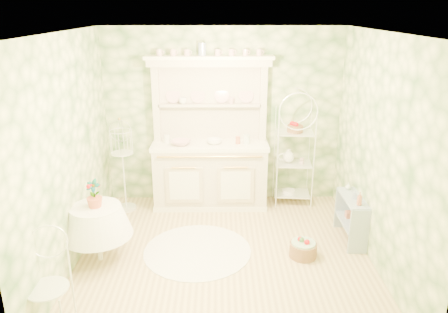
{
  "coord_description": "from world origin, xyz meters",
  "views": [
    {
      "loc": [
        -0.06,
        -4.75,
        2.95
      ],
      "look_at": [
        0.0,
        0.5,
        1.15
      ],
      "focal_mm": 35.0,
      "sensor_mm": 36.0,
      "label": 1
    }
  ],
  "objects_px": {
    "cafe_chair": "(47,286)",
    "floor_basket": "(303,249)",
    "bakers_rack": "(294,145)",
    "side_shelf": "(351,221)",
    "birdcage_stand": "(123,167)",
    "round_table": "(98,231)",
    "kitchen_dresser": "(210,135)"
  },
  "relations": [
    {
      "from": "bakers_rack",
      "to": "floor_basket",
      "type": "distance_m",
      "value": 1.83
    },
    {
      "from": "side_shelf",
      "to": "bakers_rack",
      "type": "bearing_deg",
      "value": 118.1
    },
    {
      "from": "side_shelf",
      "to": "round_table",
      "type": "relative_size",
      "value": 0.84
    },
    {
      "from": "cafe_chair",
      "to": "kitchen_dresser",
      "type": "bearing_deg",
      "value": 47.97
    },
    {
      "from": "cafe_chair",
      "to": "birdcage_stand",
      "type": "relative_size",
      "value": 0.69
    },
    {
      "from": "side_shelf",
      "to": "floor_basket",
      "type": "xyz_separation_m",
      "value": [
        -0.7,
        -0.41,
        -0.18
      ]
    },
    {
      "from": "side_shelf",
      "to": "birdcage_stand",
      "type": "bearing_deg",
      "value": 164.98
    },
    {
      "from": "round_table",
      "to": "cafe_chair",
      "type": "bearing_deg",
      "value": -96.97
    },
    {
      "from": "kitchen_dresser",
      "to": "birdcage_stand",
      "type": "bearing_deg",
      "value": -173.47
    },
    {
      "from": "bakers_rack",
      "to": "round_table",
      "type": "bearing_deg",
      "value": -142.3
    },
    {
      "from": "birdcage_stand",
      "to": "bakers_rack",
      "type": "bearing_deg",
      "value": 5.24
    },
    {
      "from": "kitchen_dresser",
      "to": "birdcage_stand",
      "type": "distance_m",
      "value": 1.38
    },
    {
      "from": "kitchen_dresser",
      "to": "side_shelf",
      "type": "bearing_deg",
      "value": -30.63
    },
    {
      "from": "round_table",
      "to": "floor_basket",
      "type": "relative_size",
      "value": 2.53
    },
    {
      "from": "bakers_rack",
      "to": "side_shelf",
      "type": "relative_size",
      "value": 2.92
    },
    {
      "from": "side_shelf",
      "to": "floor_basket",
      "type": "distance_m",
      "value": 0.83
    },
    {
      "from": "round_table",
      "to": "side_shelf",
      "type": "bearing_deg",
      "value": 8.04
    },
    {
      "from": "round_table",
      "to": "birdcage_stand",
      "type": "height_order",
      "value": "birdcage_stand"
    },
    {
      "from": "side_shelf",
      "to": "round_table",
      "type": "xyz_separation_m",
      "value": [
        -3.21,
        -0.45,
        0.11
      ]
    },
    {
      "from": "side_shelf",
      "to": "floor_basket",
      "type": "height_order",
      "value": "side_shelf"
    },
    {
      "from": "cafe_chair",
      "to": "bakers_rack",
      "type": "bearing_deg",
      "value": 32.03
    },
    {
      "from": "kitchen_dresser",
      "to": "cafe_chair",
      "type": "distance_m",
      "value": 3.22
    },
    {
      "from": "cafe_chair",
      "to": "floor_basket",
      "type": "height_order",
      "value": "cafe_chair"
    },
    {
      "from": "round_table",
      "to": "floor_basket",
      "type": "height_order",
      "value": "round_table"
    },
    {
      "from": "kitchen_dresser",
      "to": "round_table",
      "type": "xyz_separation_m",
      "value": [
        -1.33,
        -1.57,
        -0.76
      ]
    },
    {
      "from": "kitchen_dresser",
      "to": "floor_basket",
      "type": "xyz_separation_m",
      "value": [
        1.18,
        -1.53,
        -1.05
      ]
    },
    {
      "from": "cafe_chair",
      "to": "birdcage_stand",
      "type": "distance_m",
      "value": 2.65
    },
    {
      "from": "cafe_chair",
      "to": "birdcage_stand",
      "type": "height_order",
      "value": "birdcage_stand"
    },
    {
      "from": "bakers_rack",
      "to": "round_table",
      "type": "relative_size",
      "value": 2.45
    },
    {
      "from": "bakers_rack",
      "to": "birdcage_stand",
      "type": "xyz_separation_m",
      "value": [
        -2.58,
        -0.24,
        -0.26
      ]
    },
    {
      "from": "kitchen_dresser",
      "to": "round_table",
      "type": "height_order",
      "value": "kitchen_dresser"
    },
    {
      "from": "bakers_rack",
      "to": "round_table",
      "type": "xyz_separation_m",
      "value": [
        -2.62,
        -1.66,
        -0.56
      ]
    }
  ]
}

